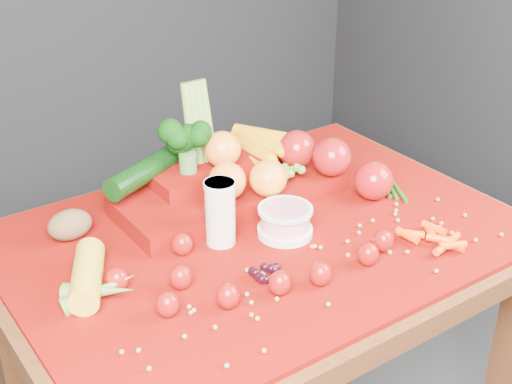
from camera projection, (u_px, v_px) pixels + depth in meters
table at (261, 274)px, 1.56m from camera, size 1.10×0.80×0.75m
red_cloth at (261, 235)px, 1.51m from camera, size 1.05×0.75×0.01m
milk_glass at (220, 211)px, 1.44m from camera, size 0.06×0.06×0.14m
yogurt_bowl at (285, 220)px, 1.49m from camera, size 0.12×0.12×0.06m
strawberry_scatter at (250, 271)px, 1.33m from camera, size 0.54×0.28×0.05m
dark_grape_cluster at (267, 271)px, 1.36m from camera, size 0.06×0.05×0.03m
soybean_scatter at (322, 274)px, 1.36m from camera, size 0.84×0.24×0.01m
corn_ear at (96, 286)px, 1.30m from camera, size 0.24×0.26×0.06m
potato at (70, 225)px, 1.47m from camera, size 0.09×0.07×0.06m
baby_carrot_pile at (436, 236)px, 1.47m from camera, size 0.18×0.18×0.03m
green_bean_pile at (389, 187)px, 1.68m from camera, size 0.14×0.12×0.01m
produce_mound at (243, 174)px, 1.61m from camera, size 0.60×0.38×0.27m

